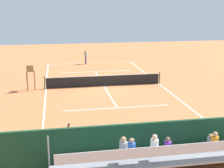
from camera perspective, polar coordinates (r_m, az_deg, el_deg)
name	(u,v)px	position (r m, az deg, el deg)	size (l,w,h in m)	color
ground_plane	(104,86)	(27.82, -1.47, -0.36)	(60.00, 60.00, 0.00)	#D17542
court_line_markings	(104,86)	(27.86, -1.48, -0.33)	(10.10, 22.20, 0.01)	white
tennis_net	(104,80)	(27.70, -1.47, 0.64)	(10.30, 0.10, 1.07)	black
backdrop_wall	(151,143)	(14.58, 7.13, -10.52)	(18.00, 0.16, 2.00)	#194228
bleacher_stand	(163,158)	(13.49, 9.19, -13.08)	(9.06, 2.40, 2.48)	gray
umpire_chair	(30,75)	(27.07, -14.49, 1.62)	(0.67, 0.67, 2.14)	olive
courtside_bench	(204,140)	(16.42, 16.24, -9.75)	(1.80, 0.40, 0.93)	#9E754C
equipment_bag	(174,151)	(15.86, 11.08, -11.82)	(0.90, 0.36, 0.36)	#B22D2D
tennis_player	(86,55)	(37.86, -4.78, 5.16)	(0.37, 0.53, 1.93)	navy
tennis_racket	(81,64)	(37.87, -5.69, 3.60)	(0.48, 0.55, 0.03)	black
tennis_ball_near	(78,67)	(36.08, -6.24, 3.07)	(0.07, 0.07, 0.07)	#CCDB33
line_judge	(67,143)	(14.55, -8.12, -10.53)	(0.45, 0.56, 1.93)	#232328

